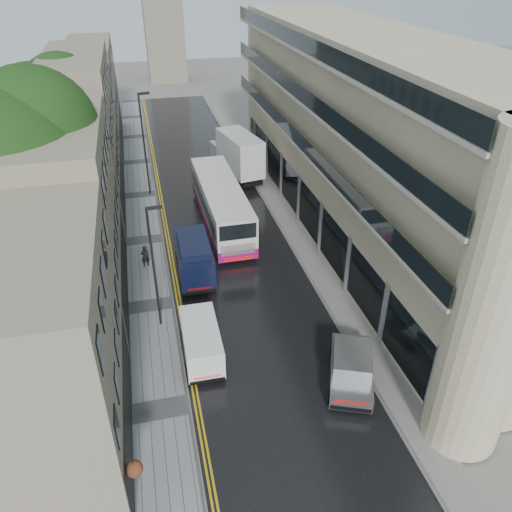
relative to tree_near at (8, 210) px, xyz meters
name	(u,v)px	position (x,y,z in m)	size (l,w,h in m)	color
road	(222,232)	(12.50, 7.50, -6.94)	(9.00, 85.00, 0.02)	black
left_sidewalk	(145,240)	(6.65, 7.50, -6.89)	(2.70, 85.00, 0.12)	gray
right_sidewalk	(289,224)	(17.90, 7.50, -6.89)	(1.80, 85.00, 0.12)	slate
old_shop_row	(82,157)	(3.05, 10.00, -0.95)	(4.50, 56.00, 12.00)	gray
modern_block	(364,140)	(22.80, 6.00, 0.05)	(8.00, 40.00, 14.00)	beige
tree_near	(8,210)	(0.00, 0.00, 0.00)	(10.56, 10.56, 13.89)	black
tree_far	(46,143)	(0.30, 13.00, -0.72)	(9.24, 9.24, 12.46)	black
cream_bus	(212,227)	(11.48, 5.32, -5.23)	(2.82, 12.43, 3.39)	silver
white_lorry	(234,163)	(15.19, 16.20, -4.79)	(2.44, 8.14, 4.27)	silver
silver_hatchback	(332,389)	(14.64, -10.42, -6.06)	(2.01, 4.60, 1.72)	#B3B3B8
white_van	(188,364)	(8.20, -7.36, -5.94)	(1.86, 4.34, 1.96)	white
navy_van	(181,273)	(8.72, 0.38, -5.55)	(2.16, 5.41, 2.76)	black
pedestrian	(145,256)	(6.58, 3.76, -6.04)	(0.57, 0.38, 1.57)	black
lamp_post_near	(154,270)	(7.11, -2.73, -3.11)	(0.84, 0.19, 7.43)	black
lamp_post_far	(144,146)	(7.50, 15.83, -2.46)	(0.98, 0.22, 8.73)	black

